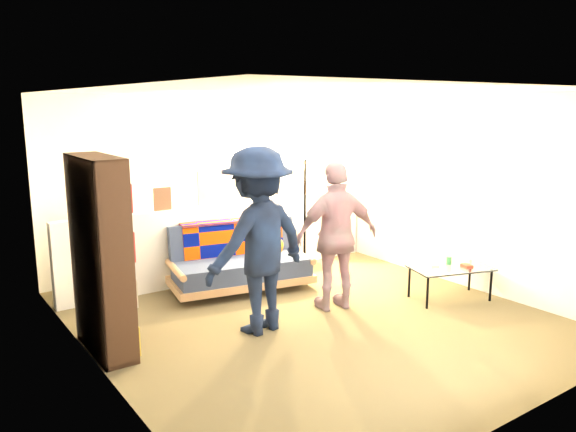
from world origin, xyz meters
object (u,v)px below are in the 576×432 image
(futon_sofa, at_px, (241,262))
(floor_lamp, at_px, (304,188))
(coffee_table, at_px, (451,269))
(person_left, at_px, (258,241))
(bookshelf, at_px, (101,263))
(person_right, at_px, (337,236))

(futon_sofa, distance_m, floor_lamp, 1.48)
(coffee_table, bearing_deg, person_left, 167.39)
(coffee_table, relative_size, person_left, 0.56)
(bookshelf, height_order, person_left, person_left)
(floor_lamp, distance_m, person_right, 1.69)
(floor_lamp, bearing_deg, futon_sofa, -165.46)
(coffee_table, bearing_deg, person_right, 156.89)
(bookshelf, bearing_deg, futon_sofa, 23.00)
(bookshelf, xyz_separation_m, person_left, (1.43, -0.41, 0.08))
(person_left, xyz_separation_m, person_right, (1.05, 0.03, -0.10))
(futon_sofa, xyz_separation_m, coffee_table, (1.83, -1.76, 0.02))
(futon_sofa, xyz_separation_m, bookshelf, (-1.95, -0.83, 0.51))
(bookshelf, relative_size, person_left, 0.98)
(futon_sofa, relative_size, bookshelf, 1.00)
(futon_sofa, bearing_deg, person_left, -112.61)
(futon_sofa, xyz_separation_m, person_left, (-0.51, -1.24, 0.59))
(person_left, bearing_deg, floor_lamp, -147.12)
(bookshelf, relative_size, person_right, 1.10)
(coffee_table, bearing_deg, floor_lamp, 106.69)
(floor_lamp, bearing_deg, person_right, -113.90)
(bookshelf, bearing_deg, floor_lamp, 19.86)
(futon_sofa, distance_m, person_right, 1.41)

